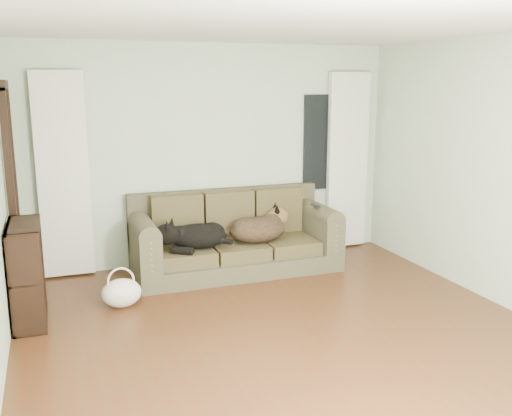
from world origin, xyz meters
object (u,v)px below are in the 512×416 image
object	(u,v)px
sofa	(236,233)
dog_shepherd	(260,228)
tote_bag	(121,291)
dog_black_lab	(194,237)
bookshelf	(27,269)

from	to	relation	value
sofa	dog_shepherd	world-z (taller)	sofa
dog_shepherd	tote_bag	xyz separation A→B (m)	(-1.67, -0.63, -0.33)
dog_black_lab	sofa	bearing A→B (deg)	23.21
tote_bag	bookshelf	size ratio (longest dim) A/B	0.42
dog_shepherd	tote_bag	size ratio (longest dim) A/B	1.86
sofa	dog_black_lab	xyz separation A→B (m)	(-0.51, -0.10, 0.03)
sofa	dog_shepherd	bearing A→B (deg)	-9.21
dog_black_lab	bookshelf	distance (m)	1.82
sofa	bookshelf	bearing A→B (deg)	-161.66
sofa	dog_black_lab	world-z (taller)	sofa
dog_black_lab	dog_shepherd	size ratio (longest dim) A/B	0.91
sofa	tote_bag	xyz separation A→B (m)	(-1.39, -0.67, -0.29)
tote_bag	bookshelf	bearing A→B (deg)	-175.59
dog_black_lab	dog_shepherd	xyz separation A→B (m)	(0.80, 0.05, 0.01)
dog_black_lab	bookshelf	bearing A→B (deg)	-147.24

